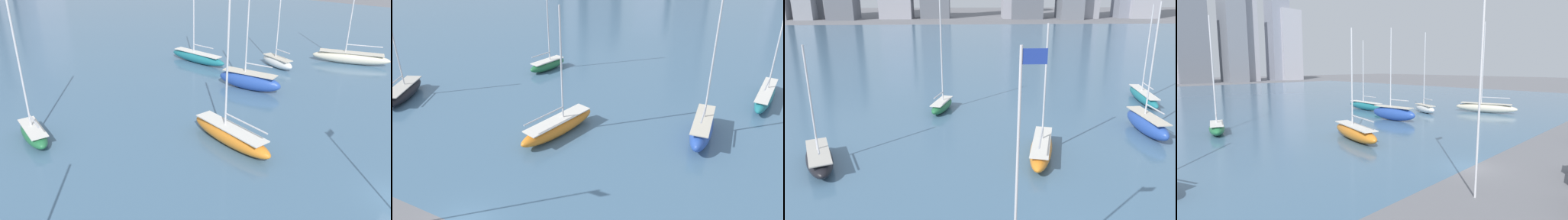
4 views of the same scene
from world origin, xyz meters
TOP-DOWN VIEW (x-y plane):
  - sailboat_teal at (17.68, 31.74)m, footprint 2.54×10.18m
  - sailboat_cream at (31.20, 13.31)m, footprint 4.90×11.05m
  - sailboat_white at (22.94, 21.21)m, footprint 4.02×6.23m
  - sailboat_green at (-10.97, 28.99)m, footprint 3.51×6.39m
  - sailboat_blue at (12.68, 19.97)m, footprint 2.73×8.31m
  - sailboat_orange at (-0.48, 14.33)m, footprint 4.46×9.82m

SIDE VIEW (x-z plane):
  - sailboat_teal at x=17.68m, z-range -5.87..7.71m
  - sailboat_green at x=-10.97m, z-range -6.43..8.30m
  - sailboat_orange at x=-0.48m, z-range -5.49..7.40m
  - sailboat_white at x=22.94m, z-range -6.37..8.31m
  - sailboat_cream at x=31.20m, z-range -7.29..9.31m
  - sailboat_blue at x=12.68m, z-range -6.05..8.46m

